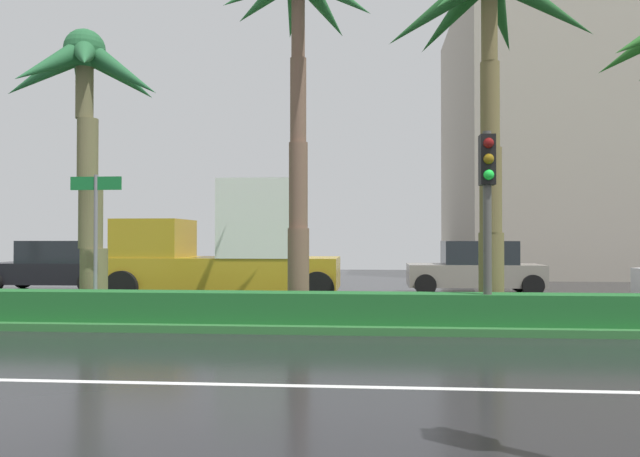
# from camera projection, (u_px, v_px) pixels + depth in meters

# --- Properties ---
(ground_plane) EXTENTS (90.00, 42.00, 0.10)m
(ground_plane) POSITION_uv_depth(u_px,v_px,m) (190.00, 316.00, 14.97)
(ground_plane) COLOR black
(near_lane_divider_stripe) EXTENTS (81.00, 0.14, 0.01)m
(near_lane_divider_stripe) POSITION_uv_depth(u_px,v_px,m) (31.00, 380.00, 8.00)
(near_lane_divider_stripe) COLOR white
(near_lane_divider_stripe) RESTS_ON ground_plane
(median_strip) EXTENTS (85.50, 4.00, 0.15)m
(median_strip) POSITION_uv_depth(u_px,v_px,m) (177.00, 316.00, 13.98)
(median_strip) COLOR #2D6B33
(median_strip) RESTS_ON ground_plane
(median_hedge) EXTENTS (76.50, 0.70, 0.60)m
(median_hedge) POSITION_uv_depth(u_px,v_px,m) (155.00, 306.00, 12.59)
(median_hedge) COLOR #1E6028
(median_hedge) RESTS_ON median_strip
(palm_tree_centre_left) EXTENTS (3.82, 3.77, 6.31)m
(palm_tree_centre_left) POSITION_uv_depth(u_px,v_px,m) (86.00, 100.00, 13.86)
(palm_tree_centre_left) COLOR #6A6441
(palm_tree_centre_left) RESTS_ON median_strip
(palm_tree_centre) EXTENTS (3.58, 3.65, 8.08)m
(palm_tree_centre) POSITION_uv_depth(u_px,v_px,m) (298.00, 23.00, 13.90)
(palm_tree_centre) COLOR brown
(palm_tree_centre) RESTS_ON median_strip
(palm_tree_centre_right) EXTENTS (4.59, 4.60, 7.69)m
(palm_tree_centre_right) POSITION_uv_depth(u_px,v_px,m) (488.00, 34.00, 13.13)
(palm_tree_centre_right) COLOR brown
(palm_tree_centre_right) RESTS_ON median_strip
(traffic_signal_median_right) EXTENTS (0.28, 0.43, 3.71)m
(traffic_signal_median_right) POSITION_uv_depth(u_px,v_px,m) (487.00, 192.00, 11.90)
(traffic_signal_median_right) COLOR #4C4C47
(traffic_signal_median_right) RESTS_ON median_strip
(street_name_sign) EXTENTS (1.10, 0.08, 3.00)m
(street_name_sign) POSITION_uv_depth(u_px,v_px,m) (96.00, 226.00, 13.08)
(street_name_sign) COLOR slate
(street_name_sign) RESTS_ON median_strip
(car_in_traffic_second) EXTENTS (4.30, 2.02, 1.72)m
(car_in_traffic_second) POSITION_uv_depth(u_px,v_px,m) (55.00, 267.00, 21.67)
(car_in_traffic_second) COLOR black
(car_in_traffic_second) RESTS_ON ground_plane
(box_truck_lead) EXTENTS (6.40, 2.64, 3.46)m
(box_truck_lead) POSITION_uv_depth(u_px,v_px,m) (231.00, 247.00, 18.15)
(box_truck_lead) COLOR #B28C1E
(box_truck_lead) RESTS_ON ground_plane
(car_in_traffic_third) EXTENTS (4.30, 2.02, 1.72)m
(car_in_traffic_third) POSITION_uv_depth(u_px,v_px,m) (476.00, 268.00, 20.42)
(car_in_traffic_third) COLOR gray
(car_in_traffic_third) RESTS_ON ground_plane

